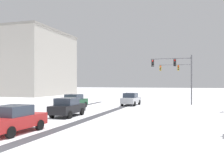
# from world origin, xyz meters

# --- Properties ---
(wheel_track_left_lane) EXTENTS (0.89, 30.98, 0.01)m
(wheel_track_left_lane) POSITION_xyz_m (0.64, 14.08, 0.00)
(wheel_track_left_lane) COLOR #424247
(wheel_track_left_lane) RESTS_ON ground
(wheel_track_right_lane) EXTENTS (0.72, 30.98, 0.01)m
(wheel_track_right_lane) POSITION_xyz_m (-4.74, 14.08, 0.00)
(wheel_track_right_lane) COLOR #424247
(wheel_track_right_lane) RESTS_ON ground
(sidewalk_kerb_right) EXTENTS (4.00, 30.98, 0.12)m
(sidewalk_kerb_right) POSITION_xyz_m (10.01, 12.67, 0.06)
(sidewalk_kerb_right) COLOR white
(sidewalk_kerb_right) RESTS_ON ground
(traffic_signal_far_right) EXTENTS (5.67, 0.56, 6.50)m
(traffic_signal_far_right) POSITION_xyz_m (6.67, 38.07, 4.63)
(traffic_signal_far_right) COLOR #56565B
(traffic_signal_far_right) RESTS_ON ground
(traffic_signal_near_right) EXTENTS (5.29, 0.39, 6.50)m
(traffic_signal_near_right) POSITION_xyz_m (6.82, 26.14, 4.61)
(traffic_signal_near_right) COLOR #56565B
(traffic_signal_near_right) RESTS_ON ground
(car_silver_lead) EXTENTS (1.97, 4.17, 1.62)m
(car_silver_lead) POSITION_xyz_m (1.06, 24.55, 0.82)
(car_silver_lead) COLOR #B7BABF
(car_silver_lead) RESTS_ON ground
(car_dark_green_second) EXTENTS (1.85, 4.11, 1.62)m
(car_dark_green_second) POSITION_xyz_m (-4.33, 18.96, 0.82)
(car_dark_green_second) COLOR #194C2D
(car_dark_green_second) RESTS_ON ground
(car_black_third) EXTENTS (1.89, 4.13, 1.62)m
(car_black_third) POSITION_xyz_m (-1.67, 12.05, 0.82)
(car_black_third) COLOR black
(car_black_third) RESTS_ON ground
(car_red_fourth) EXTENTS (1.97, 4.17, 1.62)m
(car_red_fourth) POSITION_xyz_m (-1.16, 4.41, 0.82)
(car_red_fourth) COLOR red
(car_red_fourth) RESTS_ON ground
(office_building_far_left_block) EXTENTS (26.84, 20.00, 15.32)m
(office_building_far_left_block) POSITION_xyz_m (-34.48, 45.72, 7.67)
(office_building_far_left_block) COLOR #B2ADA3
(office_building_far_left_block) RESTS_ON ground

